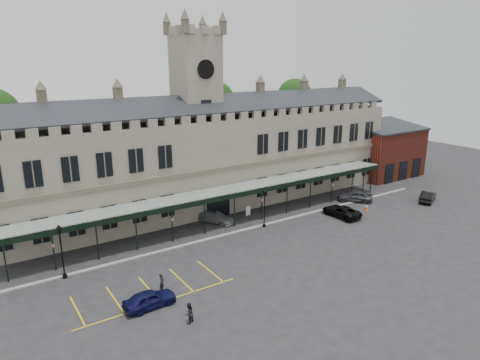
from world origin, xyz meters
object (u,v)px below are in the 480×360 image
person_b (189,313)px  person_a (162,282)px  lamp_post_left (61,247)px  clock_tower (197,109)px  car_taxi (216,217)px  lamp_post_right (363,183)px  car_right_a (355,196)px  car_right_b (428,196)px  sign_board (248,211)px  car_van (341,211)px  station_building (198,160)px  car_left_a (150,299)px  traffic_cone (366,207)px  lamp_post_mid (264,205)px

person_b → person_a: bearing=-117.9°
lamp_post_left → clock_tower: bearing=28.8°
car_taxi → lamp_post_right: bearing=-39.0°
car_right_a → car_right_b: bearing=101.5°
clock_tower → car_right_b: (27.47, -15.96, -12.36)m
sign_board → car_van: (9.54, -6.87, 0.12)m
station_building → clock_tower: size_ratio=2.42×
station_building → person_b: (-13.37, -23.16, -5.63)m
station_building → car_left_a: (-15.00, -19.49, -5.74)m
sign_board → car_taxi: bearing=172.4°
traffic_cone → sign_board: sign_board is taller
person_a → traffic_cone: bearing=-39.2°
lamp_post_right → car_right_b: lamp_post_right is taller
lamp_post_left → car_van: bearing=-4.7°
station_building → car_van: bearing=-45.9°
car_van → car_right_b: (14.47, -2.47, 0.03)m
sign_board → person_b: 23.65m
clock_tower → car_taxi: size_ratio=5.24×
person_b → sign_board: bearing=-161.4°
clock_tower → car_taxi: clock_tower is taller
lamp_post_mid → car_right_b: size_ratio=1.04×
sign_board → car_right_a: (15.54, -3.72, 0.21)m
lamp_post_left → sign_board: lamp_post_left is taller
car_right_b → person_a: 40.71m
lamp_post_right → car_right_a: lamp_post_right is taller
lamp_post_left → lamp_post_right: lamp_post_left is taller
clock_tower → station_building: bearing=-90.0°
lamp_post_left → car_van: size_ratio=1.01×
lamp_post_left → person_b: lamp_post_left is taller
car_right_a → lamp_post_right: bearing=118.9°
lamp_post_left → car_left_a: 10.20m
traffic_cone → car_right_a: 3.63m
station_building → sign_board: size_ratio=49.28×
car_left_a → lamp_post_mid: bearing=-66.2°
person_a → person_b: (-0.17, -5.37, -0.01)m
car_right_b → car_left_a: bearing=70.8°
station_building → traffic_cone: bearing=-37.7°
lamp_post_right → car_taxi: bearing=168.8°
lamp_post_mid → car_van: lamp_post_mid is taller
lamp_post_left → traffic_cone: lamp_post_left is taller
car_right_a → person_b: bearing=-23.2°
car_left_a → car_van: 28.65m
station_building → car_van: size_ratio=11.61×
lamp_post_mid → car_right_a: 16.31m
car_taxi → car_van: (14.21, -7.05, 0.03)m
car_taxi → person_b: bearing=-153.6°
lamp_post_right → car_right_a: (-1.12, 0.32, -1.76)m
car_van → sign_board: bearing=-38.3°
lamp_post_right → car_left_a: (-35.12, -8.92, -1.84)m
car_right_a → person_b: 34.85m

